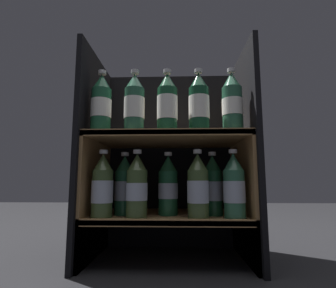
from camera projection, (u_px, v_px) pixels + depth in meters
ground_plane at (167, 277)px, 0.86m from camera, size 6.00×6.00×0.00m
fridge_back_wall at (170, 158)px, 1.33m from camera, size 0.67×0.02×0.86m
fridge_side_left at (94, 154)px, 1.13m from camera, size 0.02×0.44×0.86m
fridge_side_right at (245, 154)px, 1.11m from camera, size 0.02×0.44×0.86m
shelf_lower at (168, 222)px, 1.07m from camera, size 0.63×0.40×0.19m
shelf_upper at (168, 168)px, 1.10m from camera, size 0.63×0.40×0.50m
bottle_upper_front_0 at (101, 105)px, 1.02m from camera, size 0.08×0.08×0.25m
bottle_upper_front_1 at (134, 104)px, 1.01m from camera, size 0.08×0.08×0.25m
bottle_upper_front_2 at (168, 104)px, 1.01m from camera, size 0.08×0.08×0.25m
bottle_upper_front_3 at (199, 104)px, 1.00m from camera, size 0.08×0.08×0.25m
bottle_upper_front_4 at (232, 103)px, 1.00m from camera, size 0.08×0.08×0.25m
bottle_lower_front_0 at (102, 187)px, 0.97m from camera, size 0.08×0.08×0.25m
bottle_lower_front_1 at (137, 187)px, 0.97m from camera, size 0.08×0.08×0.25m
bottle_lower_front_2 at (198, 187)px, 0.96m from camera, size 0.08×0.08×0.25m
bottle_lower_front_3 at (234, 187)px, 0.95m from camera, size 0.08×0.08×0.25m
bottle_lower_back_0 at (124, 187)px, 1.05m from camera, size 0.08×0.08×0.25m
bottle_lower_back_1 at (168, 186)px, 1.05m from camera, size 0.08×0.08×0.25m
bottle_lower_back_2 at (213, 187)px, 1.04m from camera, size 0.08×0.08×0.25m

